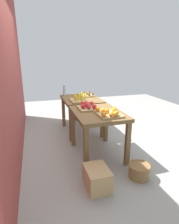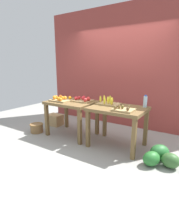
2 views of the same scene
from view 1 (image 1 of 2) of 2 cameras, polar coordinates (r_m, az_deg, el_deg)
The scene contains 12 objects.
ground_plane at distance 3.90m, azimuth -0.34°, elevation -8.88°, with size 8.00×8.00×0.00m, color #979690.
back_wall at distance 3.39m, azimuth -23.37°, elevation 12.27°, with size 4.40×0.12×3.00m, color brown.
display_table_left at distance 3.15m, azimuth 2.57°, elevation -2.02°, with size 1.04×0.80×0.79m.
display_table_right at distance 4.18m, azimuth -2.56°, elevation 2.71°, with size 1.04×0.80×0.79m.
orange_bin at distance 2.93m, azimuth 6.02°, elevation -0.31°, with size 0.46×0.38×0.11m.
apple_bin at distance 3.28m, azimuth -0.53°, elevation 1.67°, with size 0.40×0.34×0.11m.
banana_crate at distance 3.85m, azimuth -3.29°, elevation 4.01°, with size 0.44×0.32×0.17m.
kiwi_bin at distance 4.37m, azimuth -0.77°, elevation 5.31°, with size 0.36×0.32×0.10m.
water_bottle at distance 4.47m, azimuth -7.72°, elevation 6.50°, with size 0.07×0.07×0.23m.
watermelon_pile at distance 5.20m, azimuth -2.52°, elevation -0.74°, with size 0.58×0.67×0.27m.
wicker_basket at distance 2.88m, azimuth 15.07°, elevation -17.08°, with size 0.32×0.32×0.21m.
cardboard_produce_box at distance 2.60m, azimuth 2.35°, elevation -19.71°, with size 0.40×0.30×0.29m, color tan.
Camera 1 is at (-3.37, 1.01, 1.69)m, focal length 29.60 mm.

